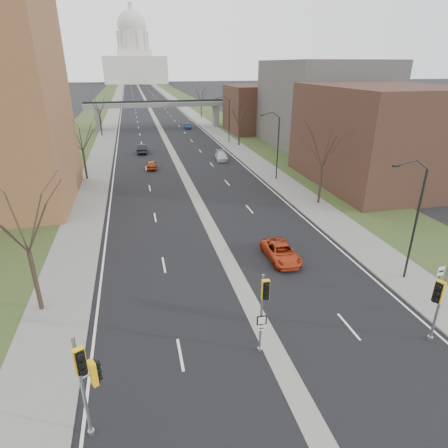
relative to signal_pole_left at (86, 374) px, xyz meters
name	(u,v)px	position (x,y,z in m)	size (l,w,h in m)	color
ground	(282,366)	(8.98, 1.85, -3.34)	(700.00, 700.00, 0.00)	black
road_surface	(146,102)	(8.98, 151.85, -3.34)	(20.00, 600.00, 0.01)	black
median_strip	(146,102)	(8.98, 151.85, -3.34)	(1.20, 600.00, 0.02)	gray
sidewalk_right	(176,101)	(20.98, 151.85, -3.28)	(4.00, 600.00, 0.12)	gray
sidewalk_left	(116,103)	(-3.02, 151.85, -3.28)	(4.00, 600.00, 0.12)	gray
grass_verge_right	(190,101)	(26.98, 151.85, -3.29)	(8.00, 600.00, 0.10)	#2B401D
grass_verge_left	(101,103)	(-9.02, 151.85, -3.29)	(8.00, 600.00, 0.10)	#2B401D
commercial_block_near	(381,136)	(32.98, 29.85, 2.66)	(16.00, 20.00, 12.00)	#492E22
commercial_block_mid	(322,104)	(36.98, 53.85, 4.16)	(18.00, 22.00, 15.00)	#5A5852
commercial_block_far	(260,109)	(30.98, 71.85, 1.66)	(14.00, 14.00, 10.00)	#492E22
pedestrian_bridge	(158,107)	(8.98, 81.85, 1.50)	(34.00, 3.00, 6.45)	slate
capitol	(135,58)	(8.98, 321.85, 15.26)	(48.00, 42.00, 55.75)	beige
streetlight_near	(413,187)	(19.97, 7.85, 3.61)	(2.61, 0.20, 8.70)	black
streetlight_mid	(273,127)	(19.97, 33.85, 3.61)	(2.61, 0.20, 8.70)	black
streetlight_far	(225,106)	(19.97, 59.85, 3.61)	(2.61, 0.20, 8.70)	black
tree_left_a	(20,212)	(-4.02, 9.85, 3.29)	(7.20, 7.20, 9.40)	#382B21
tree_left_b	(80,133)	(-4.02, 39.85, 2.89)	(6.75, 6.75, 8.81)	#382B21
tree_left_c	(98,102)	(-4.02, 73.85, 3.70)	(7.65, 7.65, 9.99)	#382B21
tree_right_a	(324,144)	(21.98, 23.85, 3.29)	(7.20, 7.20, 9.40)	#382B21
tree_right_b	(239,114)	(21.98, 56.85, 2.48)	(6.30, 6.30, 8.22)	#382B21
tree_right_c	(201,93)	(21.98, 96.85, 3.70)	(7.65, 7.65, 9.99)	#382B21
signal_pole_left	(86,374)	(0.00, 0.00, 0.00)	(0.85, 1.19, 5.10)	gray
signal_pole_median	(264,302)	(8.21, 2.90, -0.03)	(0.55, 0.78, 4.75)	gray
signal_pole_right	(447,286)	(17.75, 1.50, 0.40)	(1.32, 0.95, 5.72)	gray
speed_limit_sign	(439,277)	(20.97, 5.12, -1.62)	(0.50, 0.06, 2.33)	black
car_left_near	(151,165)	(4.77, 43.53, -2.72)	(1.47, 3.65, 1.24)	#A53A12
car_left_far	(142,149)	(3.88, 54.78, -2.59)	(1.59, 4.56, 1.50)	black
car_right_near	(281,252)	(13.11, 12.61, -2.69)	(2.15, 4.66, 1.29)	#AF2F12
car_right_mid	(221,156)	(16.12, 46.41, -2.70)	(1.81, 4.45, 1.29)	#B9B9C1
car_right_far	(187,126)	(15.48, 79.97, -2.67)	(1.58, 3.92, 1.34)	navy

